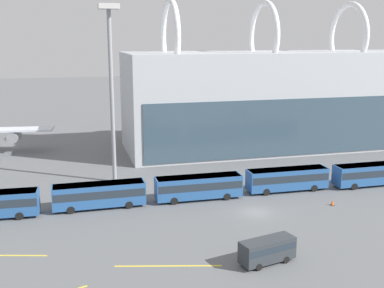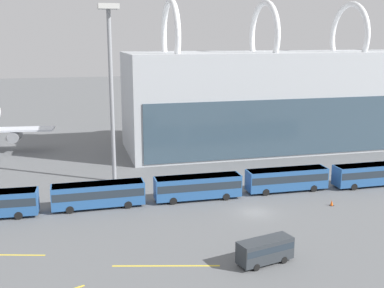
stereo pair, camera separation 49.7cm
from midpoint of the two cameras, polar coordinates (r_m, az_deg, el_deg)
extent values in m
plane|color=slate|center=(62.77, 7.33, -8.01)|extent=(440.00, 440.00, 0.00)
torus|color=white|center=(91.07, -2.78, 12.58)|extent=(1.10, 13.92, 13.92)
torus|color=white|center=(96.63, 8.31, 12.47)|extent=(1.10, 13.92, 13.92)
torus|color=white|center=(105.20, 17.87, 12.01)|extent=(1.10, 13.92, 13.92)
cylinder|color=gray|center=(99.30, -20.47, 0.86)|extent=(2.60, 4.18, 2.15)
cylinder|color=silver|center=(111.68, 1.35, 3.97)|extent=(9.25, 34.39, 4.44)
sphere|color=silver|center=(127.27, -1.80, 5.03)|extent=(4.35, 4.35, 4.35)
cone|color=silver|center=(96.59, 5.50, 2.54)|extent=(5.24, 8.01, 4.22)
cube|color=silver|center=(109.93, 1.80, 3.41)|extent=(38.68, 9.37, 0.35)
cylinder|color=gray|center=(106.17, -3.51, 2.36)|extent=(2.59, 4.08, 2.07)
cylinder|color=gray|center=(115.00, 6.69, 3.09)|extent=(2.59, 4.08, 2.07)
cube|color=orange|center=(96.55, 5.33, 5.65)|extent=(1.30, 6.31, 9.03)
cube|color=silver|center=(97.23, 5.27, 2.88)|extent=(11.88, 4.81, 0.28)
cylinder|color=gray|center=(122.47, -0.85, 3.54)|extent=(0.36, 0.36, 4.19)
cylinder|color=black|center=(122.82, -0.84, 2.57)|extent=(0.60, 1.15, 1.10)
cylinder|color=gray|center=(109.08, 0.41, 2.41)|extent=(0.36, 0.36, 4.19)
cylinder|color=black|center=(109.47, 0.41, 1.33)|extent=(0.60, 1.15, 1.10)
cylinder|color=gray|center=(111.45, 3.14, 2.61)|extent=(0.36, 0.36, 4.19)
cylinder|color=black|center=(111.83, 3.13, 1.55)|extent=(0.60, 1.15, 1.10)
cylinder|color=black|center=(65.72, -19.69, -7.25)|extent=(1.01, 0.35, 1.00)
cylinder|color=black|center=(63.37, -19.98, -8.02)|extent=(1.01, 0.35, 1.00)
cube|color=#285693|center=(64.34, -11.16, -5.88)|extent=(11.97, 2.79, 2.95)
cube|color=#232D38|center=(64.25, -11.17, -5.64)|extent=(11.73, 2.82, 1.03)
cube|color=silver|center=(63.91, -11.21, -4.68)|extent=(11.61, 2.71, 0.12)
cylinder|color=black|center=(66.27, -7.97, -6.44)|extent=(1.00, 0.31, 1.00)
cylinder|color=black|center=(63.91, -7.69, -7.17)|extent=(1.00, 0.31, 1.00)
cylinder|color=black|center=(65.87, -14.42, -6.85)|extent=(1.00, 0.31, 1.00)
cylinder|color=black|center=(63.50, -14.39, -7.59)|extent=(1.00, 0.31, 1.00)
cube|color=#285693|center=(66.35, 0.57, -5.06)|extent=(11.99, 2.86, 2.95)
cube|color=#232D38|center=(66.26, 0.57, -4.82)|extent=(11.75, 2.89, 1.03)
cube|color=silver|center=(65.93, 0.57, -3.89)|extent=(11.63, 2.78, 0.12)
cylinder|color=black|center=(68.89, 3.30, -5.59)|extent=(1.00, 0.31, 1.00)
cylinder|color=black|center=(66.62, 3.95, -6.25)|extent=(1.00, 0.31, 1.00)
cylinder|color=black|center=(67.16, -2.78, -6.07)|extent=(1.00, 0.31, 1.00)
cylinder|color=black|center=(64.82, -2.34, -6.77)|extent=(1.00, 0.31, 1.00)
cube|color=#285693|center=(71.27, 11.03, -4.05)|extent=(11.99, 2.88, 2.95)
cube|color=#232D38|center=(71.19, 11.04, -3.82)|extent=(11.75, 2.91, 1.03)
cube|color=silver|center=(70.88, 11.07, -2.95)|extent=(11.63, 2.79, 0.12)
cylinder|color=black|center=(74.32, 13.18, -4.54)|extent=(1.00, 0.31, 1.00)
cylinder|color=black|center=(72.20, 14.08, -5.10)|extent=(1.00, 0.31, 1.00)
cylinder|color=black|center=(71.34, 7.84, -5.05)|extent=(1.00, 0.31, 1.00)
cylinder|color=black|center=(69.13, 8.61, -5.65)|extent=(1.00, 0.31, 1.00)
cube|color=#285693|center=(77.27, 20.36, -3.31)|extent=(11.96, 2.76, 2.95)
cube|color=#232D38|center=(77.20, 20.38, -3.10)|extent=(11.72, 2.79, 1.03)
cube|color=silver|center=(76.92, 20.44, -2.29)|extent=(11.60, 2.68, 0.12)
cylinder|color=black|center=(76.62, 17.47, -4.28)|extent=(1.00, 0.30, 1.00)
cylinder|color=black|center=(74.61, 18.49, -4.81)|extent=(1.00, 0.30, 1.00)
cube|color=#2D3338|center=(49.23, 8.62, -12.29)|extent=(6.05, 3.28, 2.20)
cube|color=#232D38|center=(49.08, 8.63, -11.92)|extent=(5.89, 3.26, 0.66)
cylinder|color=black|center=(48.11, 7.62, -14.27)|extent=(0.73, 0.38, 0.70)
cylinder|color=black|center=(49.46, 6.33, -13.44)|extent=(0.73, 0.38, 0.70)
cylinder|color=black|center=(49.96, 10.81, -13.32)|extent=(0.73, 0.38, 0.70)
cylinder|color=black|center=(51.26, 9.47, -12.56)|extent=(0.73, 0.38, 0.70)
cylinder|color=gray|center=(73.31, -9.67, 5.36)|extent=(0.62, 0.62, 25.93)
cube|color=silver|center=(72.87, -10.07, 15.76)|extent=(2.98, 2.98, 0.75)
cube|color=yellow|center=(48.77, -3.13, -14.23)|extent=(10.32, 2.80, 0.01)
cube|color=yellow|center=(54.35, -21.39, -12.20)|extent=(8.16, 2.45, 0.01)
cube|color=black|center=(67.29, 16.08, -6.97)|extent=(0.53, 0.53, 0.02)
cone|color=#EA5914|center=(67.16, 16.10, -6.66)|extent=(0.40, 0.40, 0.76)
camera|label=1|loc=(0.25, -90.17, -0.04)|focal=45.00mm
camera|label=2|loc=(0.25, 89.83, 0.04)|focal=45.00mm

